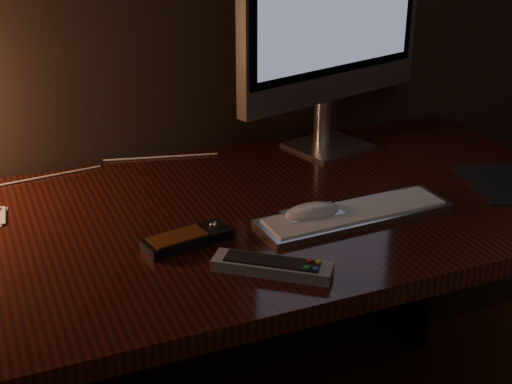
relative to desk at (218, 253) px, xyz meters
name	(u,v)px	position (x,y,z in m)	size (l,w,h in m)	color
desk	(218,253)	(0.00, 0.00, 0.00)	(1.60, 0.75, 0.75)	#36110C
monitor	(335,9)	(0.37, 0.19, 0.48)	(0.55, 0.21, 0.59)	silver
keyboard	(355,214)	(0.23, -0.19, 0.14)	(0.41, 0.11, 0.02)	silver
mouse	(312,214)	(0.14, -0.16, 0.14)	(0.12, 0.06, 0.02)	white
media_remote	(187,238)	(-0.12, -0.17, 0.14)	(0.18, 0.09, 0.03)	black
tv_remote	(272,266)	(-0.02, -0.32, 0.14)	(0.20, 0.17, 0.03)	#9B9EA1
cable	(102,169)	(-0.19, 0.26, 0.13)	(0.00, 0.00, 0.57)	white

